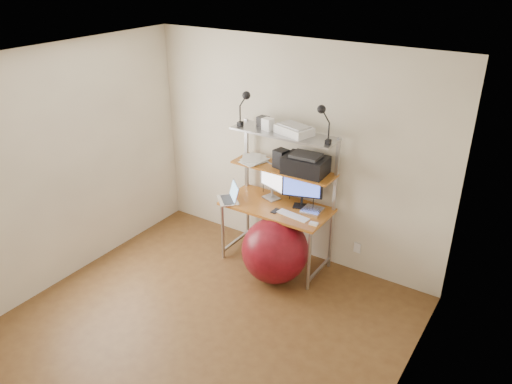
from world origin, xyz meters
TOP-DOWN VIEW (x-y plane):
  - room at (0.00, 0.00)m, footprint 3.60×3.60m
  - computer_desk at (0.00, 1.50)m, footprint 1.20×0.60m
  - wall_outlet at (0.85, 1.79)m, footprint 0.08×0.01m
  - monitor_silver at (-0.14, 1.58)m, footprint 0.38×0.19m
  - monitor_black at (0.24, 1.58)m, footprint 0.43×0.19m
  - laptop at (-0.50, 1.27)m, footprint 0.38×0.38m
  - keyboard at (0.27, 1.33)m, footprint 0.38×0.15m
  - mouse at (0.54, 1.28)m, footprint 0.09×0.06m
  - mac_mini at (0.40, 1.51)m, footprint 0.22×0.22m
  - phone at (0.06, 1.32)m, footprint 0.07×0.12m
  - printer at (0.27, 1.57)m, footprint 0.47×0.33m
  - nas_cube at (-0.03, 1.56)m, footprint 0.16×0.16m
  - red_box at (0.11, 1.50)m, footprint 0.16×0.11m
  - scanner at (0.11, 1.59)m, footprint 0.43×0.35m
  - box_white at (-0.19, 1.55)m, footprint 0.13×0.11m
  - box_grey at (-0.30, 1.63)m, footprint 0.12×0.12m
  - clip_lamp_left at (-0.44, 1.49)m, footprint 0.16×0.09m
  - clip_lamp_right at (0.47, 1.49)m, footprint 0.15×0.09m
  - exercise_ball at (0.16, 1.16)m, footprint 0.73×0.73m
  - paper_stack at (-0.39, 1.57)m, footprint 0.36×0.40m

SIDE VIEW (x-z plane):
  - wall_outlet at x=0.85m, z-range 0.24..0.36m
  - exercise_ball at x=0.16m, z-range 0.00..0.73m
  - phone at x=0.06m, z-range 0.74..0.75m
  - keyboard at x=0.27m, z-range 0.74..0.75m
  - mouse at x=0.54m, z-range 0.74..0.76m
  - mac_mini at x=0.40m, z-range 0.74..0.78m
  - laptop at x=-0.50m, z-range 0.65..0.91m
  - computer_desk at x=0.00m, z-range 0.17..1.74m
  - monitor_black at x=0.24m, z-range 0.74..1.19m
  - monitor_silver at x=-0.14m, z-range 0.75..1.19m
  - paper_stack at x=-0.39m, z-range 1.15..1.18m
  - red_box at x=0.11m, z-range 1.15..1.20m
  - room at x=0.00m, z-range -0.55..3.05m
  - nas_cube at x=-0.03m, z-range 1.15..1.35m
  - printer at x=0.27m, z-range 1.14..1.36m
  - scanner at x=0.11m, z-range 1.55..1.65m
  - box_grey at x=-0.30m, z-range 1.55..1.66m
  - box_white at x=-0.19m, z-range 1.55..1.68m
  - clip_lamp_right at x=0.47m, z-range 1.64..2.03m
  - clip_lamp_left at x=-0.44m, z-range 1.64..2.04m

